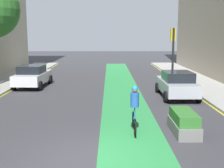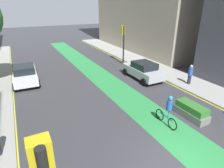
% 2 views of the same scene
% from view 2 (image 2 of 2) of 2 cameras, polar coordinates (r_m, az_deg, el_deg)
% --- Properties ---
extents(ground_plane, '(120.00, 120.00, 0.00)m').
position_cam_2_polar(ground_plane, '(9.17, 18.50, -21.73)').
color(ground_plane, '#38383D').
extents(bike_lane_paint, '(2.40, 60.00, 0.01)m').
position_cam_2_polar(bike_lane_paint, '(10.07, 24.72, -18.15)').
color(bike_lane_paint, '#2D8C47').
rests_on(bike_lane_paint, ground_plane).
extents(traffic_signal_far_right, '(0.35, 0.52, 4.20)m').
position_cam_2_polar(traffic_signal_far_right, '(21.12, 3.37, 13.72)').
color(traffic_signal_far_right, black).
rests_on(traffic_signal_far_right, ground_plane).
extents(car_silver_right_far, '(2.03, 4.20, 1.57)m').
position_cam_2_polar(car_silver_right_far, '(17.32, 9.27, 4.11)').
color(car_silver_right_far, '#B2B7BF').
rests_on(car_silver_right_far, ground_plane).
extents(car_white_left_far, '(2.15, 4.26, 1.57)m').
position_cam_2_polar(car_white_left_far, '(17.74, -24.65, 2.73)').
color(car_white_left_far, silver).
rests_on(car_white_left_far, ground_plane).
extents(cyclist_in_lane, '(0.32, 1.73, 1.86)m').
position_cam_2_polar(cyclist_in_lane, '(10.82, 16.46, -7.53)').
color(cyclist_in_lane, black).
rests_on(cyclist_in_lane, ground_plane).
extents(pedestrian_sidewalk_right_b, '(0.34, 0.34, 1.63)m').
position_cam_2_polar(pedestrian_sidewalk_right_b, '(16.81, 22.38, 2.69)').
color(pedestrian_sidewalk_right_b, '#262638').
rests_on(pedestrian_sidewalk_right_b, sidewalk_right).
extents(median_planter, '(0.86, 2.08, 0.85)m').
position_cam_2_polar(median_planter, '(12.34, 22.68, -7.50)').
color(median_planter, slate).
rests_on(median_planter, ground_plane).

